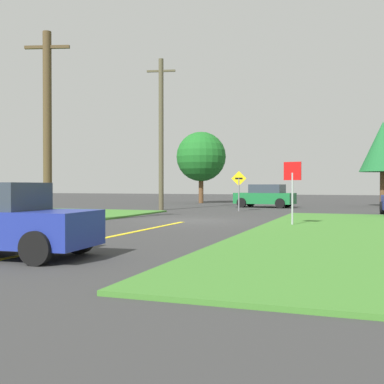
{
  "coord_description": "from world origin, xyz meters",
  "views": [
    {
      "loc": [
        7.12,
        -19.85,
        1.56
      ],
      "look_at": [
        -0.85,
        2.61,
        1.22
      ],
      "focal_mm": 44.64,
      "sensor_mm": 36.0,
      "label": 1
    }
  ],
  "objects_px": {
    "stop_sign": "(292,182)",
    "car_behind_on_main_road": "(0,220)",
    "car_approaching_junction": "(265,196)",
    "oak_tree_left": "(201,157)",
    "oak_tree_right": "(383,147)",
    "utility_pole_near": "(47,126)",
    "utility_pole_mid": "(161,133)",
    "direction_sign": "(239,186)"
  },
  "relations": [
    {
      "from": "utility_pole_near",
      "to": "direction_sign",
      "type": "height_order",
      "value": "utility_pole_near"
    },
    {
      "from": "utility_pole_near",
      "to": "direction_sign",
      "type": "xyz_separation_m",
      "value": [
        4.77,
        12.11,
        -2.4
      ]
    },
    {
      "from": "oak_tree_right",
      "to": "oak_tree_left",
      "type": "bearing_deg",
      "value": 172.76
    },
    {
      "from": "oak_tree_left",
      "to": "oak_tree_right",
      "type": "height_order",
      "value": "oak_tree_right"
    },
    {
      "from": "car_approaching_junction",
      "to": "oak_tree_left",
      "type": "xyz_separation_m",
      "value": [
        -6.83,
        6.16,
        3.25
      ]
    },
    {
      "from": "stop_sign",
      "to": "utility_pole_near",
      "type": "bearing_deg",
      "value": 28.3
    },
    {
      "from": "utility_pole_mid",
      "to": "car_behind_on_main_road",
      "type": "bearing_deg",
      "value": -77.09
    },
    {
      "from": "direction_sign",
      "to": "car_behind_on_main_road",
      "type": "bearing_deg",
      "value": -91.53
    },
    {
      "from": "stop_sign",
      "to": "car_approaching_junction",
      "type": "distance_m",
      "value": 15.72
    },
    {
      "from": "stop_sign",
      "to": "car_approaching_junction",
      "type": "bearing_deg",
      "value": -61.28
    },
    {
      "from": "car_behind_on_main_road",
      "to": "utility_pole_mid",
      "type": "bearing_deg",
      "value": 99.18
    },
    {
      "from": "stop_sign",
      "to": "car_approaching_junction",
      "type": "relative_size",
      "value": 0.57
    },
    {
      "from": "car_approaching_junction",
      "to": "oak_tree_right",
      "type": "bearing_deg",
      "value": -143.8
    },
    {
      "from": "utility_pole_near",
      "to": "car_approaching_junction",
      "type": "bearing_deg",
      "value": 73.03
    },
    {
      "from": "car_behind_on_main_road",
      "to": "oak_tree_left",
      "type": "xyz_separation_m",
      "value": [
        -5.73,
        31.1,
        3.25
      ]
    },
    {
      "from": "utility_pole_near",
      "to": "oak_tree_right",
      "type": "xyz_separation_m",
      "value": [
        13.2,
        21.8,
        0.46
      ]
    },
    {
      "from": "car_behind_on_main_road",
      "to": "utility_pole_mid",
      "type": "height_order",
      "value": "utility_pole_mid"
    },
    {
      "from": "car_behind_on_main_road",
      "to": "utility_pole_near",
      "type": "xyz_separation_m",
      "value": [
        -4.24,
        7.44,
        3.1
      ]
    },
    {
      "from": "stop_sign",
      "to": "car_approaching_junction",
      "type": "xyz_separation_m",
      "value": [
        -3.92,
        15.19,
        -0.9
      ]
    },
    {
      "from": "stop_sign",
      "to": "oak_tree_right",
      "type": "relative_size",
      "value": 0.39
    },
    {
      "from": "car_behind_on_main_road",
      "to": "utility_pole_mid",
      "type": "distance_m",
      "value": 20.05
    },
    {
      "from": "direction_sign",
      "to": "stop_sign",
      "type": "bearing_deg",
      "value": -65.36
    },
    {
      "from": "direction_sign",
      "to": "oak_tree_right",
      "type": "relative_size",
      "value": 0.39
    },
    {
      "from": "car_behind_on_main_road",
      "to": "utility_pole_mid",
      "type": "relative_size",
      "value": 0.43
    },
    {
      "from": "utility_pole_near",
      "to": "oak_tree_right",
      "type": "height_order",
      "value": "utility_pole_near"
    },
    {
      "from": "car_approaching_junction",
      "to": "utility_pole_near",
      "type": "relative_size",
      "value": 0.56
    },
    {
      "from": "utility_pole_mid",
      "to": "oak_tree_right",
      "type": "bearing_deg",
      "value": 37.1
    },
    {
      "from": "utility_pole_near",
      "to": "utility_pole_mid",
      "type": "relative_size",
      "value": 0.8
    },
    {
      "from": "car_approaching_junction",
      "to": "car_behind_on_main_road",
      "type": "relative_size",
      "value": 1.04
    },
    {
      "from": "car_behind_on_main_road",
      "to": "utility_pole_near",
      "type": "bearing_deg",
      "value": 115.98
    },
    {
      "from": "oak_tree_right",
      "to": "direction_sign",
      "type": "bearing_deg",
      "value": -131.04
    },
    {
      "from": "oak_tree_left",
      "to": "oak_tree_right",
      "type": "relative_size",
      "value": 1.0
    },
    {
      "from": "stop_sign",
      "to": "car_behind_on_main_road",
      "type": "bearing_deg",
      "value": 77.05
    },
    {
      "from": "utility_pole_mid",
      "to": "oak_tree_right",
      "type": "height_order",
      "value": "utility_pole_mid"
    },
    {
      "from": "utility_pole_mid",
      "to": "utility_pole_near",
      "type": "bearing_deg",
      "value": -89.29
    },
    {
      "from": "utility_pole_near",
      "to": "oak_tree_left",
      "type": "xyz_separation_m",
      "value": [
        -1.49,
        23.67,
        0.15
      ]
    },
    {
      "from": "utility_pole_near",
      "to": "direction_sign",
      "type": "relative_size",
      "value": 3.15
    },
    {
      "from": "car_approaching_junction",
      "to": "car_behind_on_main_road",
      "type": "xyz_separation_m",
      "value": [
        -1.1,
        -24.95,
        -0.0
      ]
    },
    {
      "from": "utility_pole_near",
      "to": "utility_pole_mid",
      "type": "height_order",
      "value": "utility_pole_mid"
    },
    {
      "from": "stop_sign",
      "to": "car_behind_on_main_road",
      "type": "distance_m",
      "value": 11.0
    },
    {
      "from": "utility_pole_near",
      "to": "oak_tree_right",
      "type": "bearing_deg",
      "value": 58.8
    },
    {
      "from": "car_approaching_junction",
      "to": "utility_pole_mid",
      "type": "xyz_separation_m",
      "value": [
        -5.49,
        -5.8,
        4.05
      ]
    }
  ]
}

